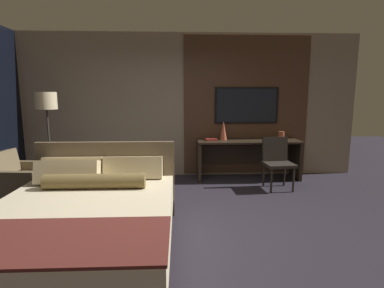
{
  "coord_description": "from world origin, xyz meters",
  "views": [
    {
      "loc": [
        0.06,
        -3.38,
        1.62
      ],
      "look_at": [
        0.24,
        0.89,
        0.92
      ],
      "focal_mm": 28.0,
      "sensor_mm": 36.0,
      "label": 1
    }
  ],
  "objects_px": {
    "desk": "(248,152)",
    "vase_tall": "(223,130)",
    "tv": "(246,105)",
    "armchair_by_window": "(22,184)",
    "vase_short": "(281,136)",
    "book": "(211,139)",
    "desk_chair": "(277,158)",
    "floor_lamp": "(47,109)",
    "bed": "(83,225)"
  },
  "relations": [
    {
      "from": "desk",
      "to": "vase_tall",
      "type": "distance_m",
      "value": 0.63
    },
    {
      "from": "tv",
      "to": "armchair_by_window",
      "type": "relative_size",
      "value": 1.51
    },
    {
      "from": "tv",
      "to": "armchair_by_window",
      "type": "xyz_separation_m",
      "value": [
        -3.73,
        -1.39,
        -1.15
      ]
    },
    {
      "from": "desk",
      "to": "vase_short",
      "type": "xyz_separation_m",
      "value": [
        0.65,
        -0.0,
        0.32
      ]
    },
    {
      "from": "desk",
      "to": "book",
      "type": "xyz_separation_m",
      "value": [
        -0.72,
        0.0,
        0.25
      ]
    },
    {
      "from": "desk_chair",
      "to": "armchair_by_window",
      "type": "relative_size",
      "value": 1.07
    },
    {
      "from": "desk",
      "to": "floor_lamp",
      "type": "distance_m",
      "value": 3.66
    },
    {
      "from": "armchair_by_window",
      "to": "book",
      "type": "height_order",
      "value": "armchair_by_window"
    },
    {
      "from": "armchair_by_window",
      "to": "vase_tall",
      "type": "height_order",
      "value": "vase_tall"
    },
    {
      "from": "floor_lamp",
      "to": "desk",
      "type": "bearing_deg",
      "value": 10.47
    },
    {
      "from": "desk",
      "to": "desk_chair",
      "type": "height_order",
      "value": "desk_chair"
    },
    {
      "from": "bed",
      "to": "book",
      "type": "height_order",
      "value": "bed"
    },
    {
      "from": "tv",
      "to": "vase_short",
      "type": "height_order",
      "value": "tv"
    },
    {
      "from": "armchair_by_window",
      "to": "vase_short",
      "type": "xyz_separation_m",
      "value": [
        4.38,
        1.16,
        0.57
      ]
    },
    {
      "from": "bed",
      "to": "desk_chair",
      "type": "distance_m",
      "value": 3.44
    },
    {
      "from": "bed",
      "to": "book",
      "type": "distance_m",
      "value": 3.24
    },
    {
      "from": "floor_lamp",
      "to": "vase_tall",
      "type": "height_order",
      "value": "floor_lamp"
    },
    {
      "from": "vase_short",
      "to": "book",
      "type": "bearing_deg",
      "value": 179.92
    },
    {
      "from": "bed",
      "to": "vase_short",
      "type": "bearing_deg",
      "value": 43.46
    },
    {
      "from": "vase_tall",
      "to": "vase_short",
      "type": "height_order",
      "value": "vase_tall"
    },
    {
      "from": "tv",
      "to": "vase_tall",
      "type": "relative_size",
      "value": 3.46
    },
    {
      "from": "vase_short",
      "to": "desk_chair",
      "type": "bearing_deg",
      "value": -113.85
    },
    {
      "from": "desk",
      "to": "tv",
      "type": "xyz_separation_m",
      "value": [
        -0.0,
        0.23,
        0.89
      ]
    },
    {
      "from": "bed",
      "to": "book",
      "type": "bearing_deg",
      "value": 60.48
    },
    {
      "from": "desk",
      "to": "armchair_by_window",
      "type": "height_order",
      "value": "armchair_by_window"
    },
    {
      "from": "desk",
      "to": "book",
      "type": "distance_m",
      "value": 0.76
    },
    {
      "from": "bed",
      "to": "tv",
      "type": "relative_size",
      "value": 1.78
    },
    {
      "from": "tv",
      "to": "floor_lamp",
      "type": "height_order",
      "value": "tv"
    },
    {
      "from": "tv",
      "to": "vase_tall",
      "type": "bearing_deg",
      "value": -161.7
    },
    {
      "from": "vase_tall",
      "to": "bed",
      "type": "bearing_deg",
      "value": -122.51
    },
    {
      "from": "vase_tall",
      "to": "vase_short",
      "type": "relative_size",
      "value": 2.24
    },
    {
      "from": "desk_chair",
      "to": "vase_tall",
      "type": "height_order",
      "value": "vase_tall"
    },
    {
      "from": "desk",
      "to": "vase_tall",
      "type": "xyz_separation_m",
      "value": [
        -0.47,
        0.07,
        0.42
      ]
    },
    {
      "from": "desk",
      "to": "vase_tall",
      "type": "relative_size",
      "value": 5.42
    },
    {
      "from": "armchair_by_window",
      "to": "floor_lamp",
      "type": "relative_size",
      "value": 0.5
    },
    {
      "from": "armchair_by_window",
      "to": "floor_lamp",
      "type": "xyz_separation_m",
      "value": [
        0.23,
        0.51,
        1.13
      ]
    },
    {
      "from": "tv",
      "to": "desk",
      "type": "bearing_deg",
      "value": -90.0
    },
    {
      "from": "bed",
      "to": "desk",
      "type": "xyz_separation_m",
      "value": [
        2.3,
        2.8,
        0.19
      ]
    },
    {
      "from": "desk_chair",
      "to": "desk",
      "type": "bearing_deg",
      "value": 115.66
    },
    {
      "from": "desk_chair",
      "to": "book",
      "type": "relative_size",
      "value": 3.7
    },
    {
      "from": "bed",
      "to": "floor_lamp",
      "type": "distance_m",
      "value": 2.68
    },
    {
      "from": "vase_tall",
      "to": "desk",
      "type": "bearing_deg",
      "value": -8.99
    },
    {
      "from": "tv",
      "to": "desk_chair",
      "type": "xyz_separation_m",
      "value": [
        0.37,
        -0.87,
        -0.89
      ]
    },
    {
      "from": "desk",
      "to": "tv",
      "type": "distance_m",
      "value": 0.92
    },
    {
      "from": "armchair_by_window",
      "to": "vase_tall",
      "type": "bearing_deg",
      "value": -64.59
    },
    {
      "from": "floor_lamp",
      "to": "vase_tall",
      "type": "relative_size",
      "value": 4.59
    },
    {
      "from": "tv",
      "to": "armchair_by_window",
      "type": "bearing_deg",
      "value": -159.6
    },
    {
      "from": "vase_tall",
      "to": "book",
      "type": "relative_size",
      "value": 1.51
    },
    {
      "from": "desk_chair",
      "to": "vase_short",
      "type": "relative_size",
      "value": 5.48
    },
    {
      "from": "bed",
      "to": "desk_chair",
      "type": "height_order",
      "value": "bed"
    }
  ]
}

